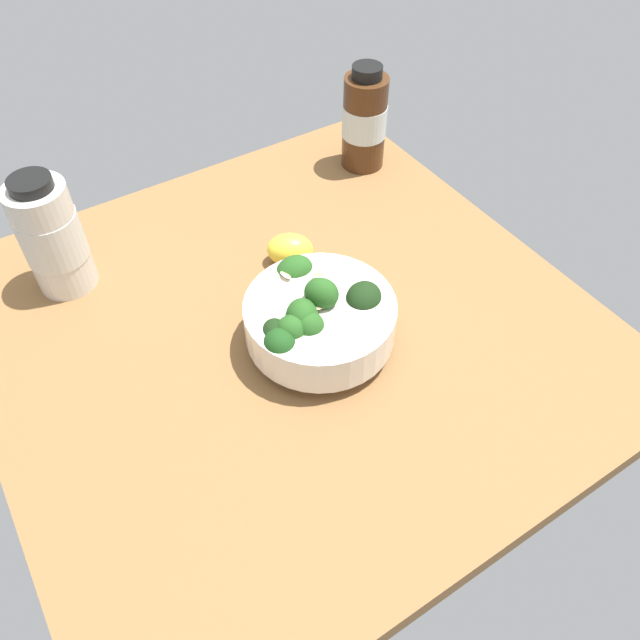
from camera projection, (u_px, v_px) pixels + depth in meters
ground_plane at (288, 331)px, 80.34cm from camera, size 71.55×71.55×3.15cm
bowl_of_broccoli at (318, 318)px, 73.61cm from camera, size 18.03×18.25×10.09cm
lemon_wedge at (290, 250)px, 84.96cm from camera, size 7.67×7.23×4.50cm
bottle_tall at (364, 120)px, 96.74cm from camera, size 6.82×6.82×16.25cm
bottle_short at (52, 236)px, 78.28cm from camera, size 7.64×7.64×16.32cm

